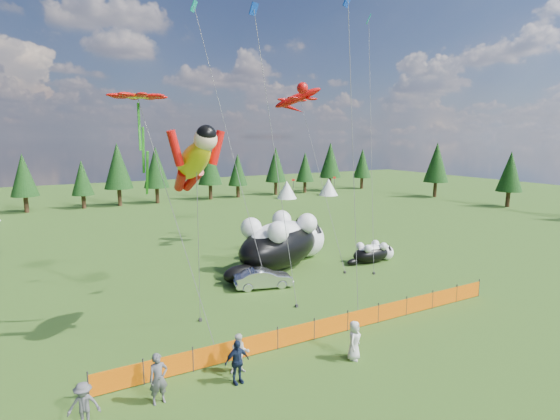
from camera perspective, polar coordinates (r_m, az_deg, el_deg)
ground at (r=24.78m, az=2.55°, el=-13.39°), size 160.00×160.00×0.00m
safety_fence at (r=22.29m, az=6.71°, el=-14.76°), size 22.06×0.06×1.10m
tree_line at (r=65.80m, az=-18.31°, el=4.13°), size 90.00×4.00×8.00m
festival_tents at (r=64.26m, az=-7.67°, el=2.07°), size 50.00×3.20×2.80m
cat_large at (r=32.78m, az=0.37°, el=-4.18°), size 10.24×7.03×3.95m
cat_small at (r=34.88m, az=12.06°, el=-5.45°), size 4.40×1.57×1.59m
car at (r=28.53m, az=-2.19°, el=-8.92°), size 3.99×2.16×1.25m
spectator_a at (r=17.59m, az=-15.60°, el=-20.45°), size 0.72×0.50×1.92m
spectator_b at (r=18.98m, az=-5.28°, el=-18.16°), size 0.92×0.68×1.68m
spectator_c at (r=18.28m, az=-5.65°, el=-19.13°), size 1.09×0.62×1.79m
spectator_d at (r=17.20m, az=-24.26°, el=-22.27°), size 1.16×0.79×1.64m
spectator_e at (r=20.14m, az=9.66°, el=-16.44°), size 1.02×0.95×1.75m
superhero_kite at (r=20.89m, az=-11.25°, el=6.28°), size 3.77×4.12×10.48m
gecko_kite at (r=39.57m, az=2.31°, el=14.41°), size 6.67×13.02×16.20m
flower_kite at (r=21.92m, az=-18.05°, el=13.53°), size 3.82×5.32×12.12m
diamond_kite_a at (r=27.40m, az=-3.10°, el=22.78°), size 1.26×4.19×17.74m
diamond_kite_b at (r=39.57m, az=11.55°, el=21.89°), size 5.24×7.75×21.03m
diamond_kite_c at (r=25.62m, az=8.93°, el=24.01°), size 1.89×3.70×17.68m
diamond_kite_d at (r=35.23m, az=-10.79°, el=23.41°), size 2.11×8.89×20.75m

